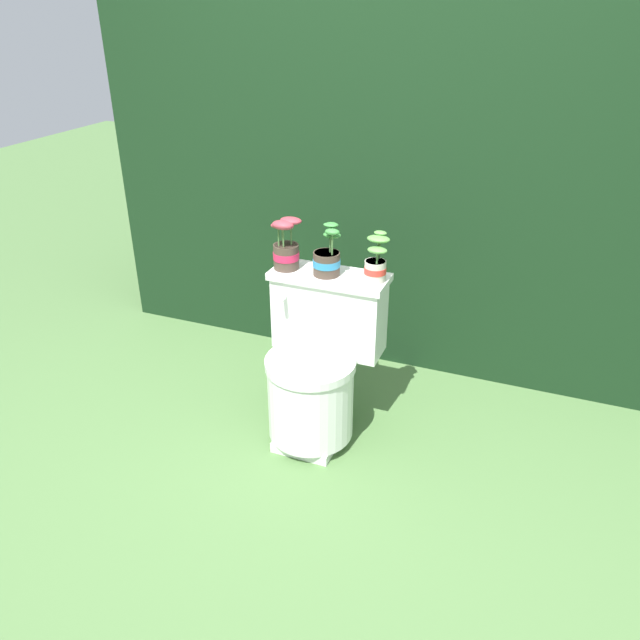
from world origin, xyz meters
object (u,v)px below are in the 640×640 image
potted_plant_left (286,248)px  potted_plant_middle (376,263)px  potted_plant_midleft (327,259)px  toilet (318,366)px

potted_plant_left → potted_plant_middle: bearing=1.9°
potted_plant_left → potted_plant_midleft: bearing=0.3°
toilet → potted_plant_midleft: bearing=92.2°
potted_plant_midleft → toilet: bearing=-87.8°
toilet → potted_plant_midleft: 0.46m
toilet → potted_plant_left: potted_plant_left is taller
potted_plant_left → potted_plant_middle: (0.39, 0.01, -0.02)m
potted_plant_left → potted_plant_middle: potted_plant_left is taller
toilet → potted_plant_middle: bearing=33.5°
potted_plant_left → potted_plant_midleft: 0.19m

